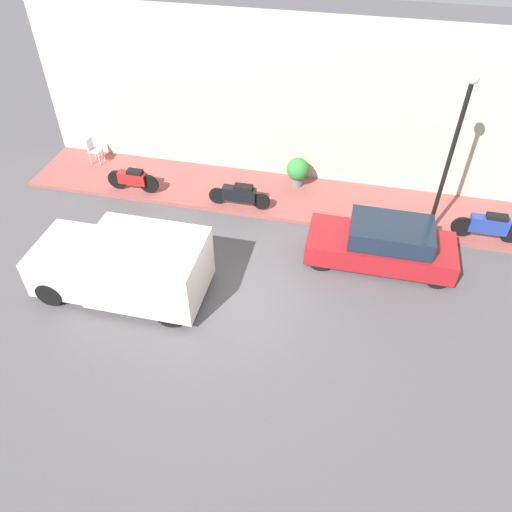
% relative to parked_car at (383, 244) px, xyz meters
% --- Properties ---
extents(ground_plane, '(60.00, 60.00, 0.00)m').
position_rel_parked_car_xyz_m(ground_plane, '(-2.55, 3.77, -0.64)').
color(ground_plane, '#514F51').
extents(sidewalk, '(2.56, 16.40, 0.12)m').
position_rel_parked_car_xyz_m(sidewalk, '(2.48, 3.77, -0.58)').
color(sidewalk, '#934C47').
rests_on(sidewalk, ground_plane).
extents(building_facade, '(0.30, 16.40, 5.41)m').
position_rel_parked_car_xyz_m(building_facade, '(3.91, 3.77, 2.06)').
color(building_facade, beige).
rests_on(building_facade, ground_plane).
extents(parked_car, '(1.64, 4.08, 1.35)m').
position_rel_parked_car_xyz_m(parked_car, '(0.00, 0.00, 0.00)').
color(parked_car, maroon).
rests_on(parked_car, ground_plane).
extents(delivery_van, '(2.06, 4.48, 1.75)m').
position_rel_parked_car_xyz_m(delivery_van, '(-2.68, 6.56, 0.26)').
color(delivery_van, silver).
rests_on(delivery_van, ground_plane).
extents(motorcycle_blue, '(0.30, 2.04, 0.89)m').
position_rel_parked_car_xyz_m(motorcycle_blue, '(1.58, -3.00, -0.04)').
color(motorcycle_blue, navy).
rests_on(motorcycle_blue, sidewalk).
extents(motorcycle_black, '(0.30, 2.01, 0.80)m').
position_rel_parked_car_xyz_m(motorcycle_black, '(1.56, 4.54, -0.09)').
color(motorcycle_black, black).
rests_on(motorcycle_black, sidewalk).
extents(motorcycle_red, '(0.30, 1.78, 0.79)m').
position_rel_parked_car_xyz_m(motorcycle_red, '(1.64, 8.22, -0.08)').
color(motorcycle_red, '#B21E1E').
rests_on(motorcycle_red, sidewalk).
extents(streetlamp, '(0.31, 0.31, 4.96)m').
position_rel_parked_car_xyz_m(streetlamp, '(1.42, -1.35, 2.59)').
color(streetlamp, black).
rests_on(streetlamp, sidewalk).
extents(potted_plant, '(0.76, 0.76, 1.00)m').
position_rel_parked_car_xyz_m(potted_plant, '(3.19, 2.94, 0.05)').
color(potted_plant, slate).
rests_on(potted_plant, sidewalk).
extents(cafe_chair, '(0.40, 0.40, 0.93)m').
position_rel_parked_car_xyz_m(cafe_chair, '(3.01, 10.30, 0.02)').
color(cafe_chair, silver).
rests_on(cafe_chair, sidewalk).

